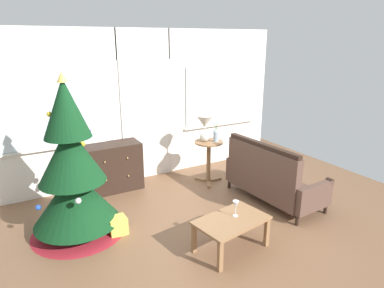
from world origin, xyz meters
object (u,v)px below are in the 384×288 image
at_px(dresser_cabinet, 113,167).
at_px(coffee_table, 231,223).
at_px(side_table, 209,154).
at_px(settee_sofa, 270,178).
at_px(gift_box, 118,225).
at_px(wine_glass, 236,205).
at_px(flower_vase, 216,135).
at_px(christmas_tree, 73,176).
at_px(table_lamp, 205,125).

xyz_separation_m(dresser_cabinet, coffee_table, (0.69, -2.30, -0.06)).
xyz_separation_m(dresser_cabinet, side_table, (1.50, -0.52, 0.13)).
relative_size(settee_sofa, gift_box, 7.05).
bearing_deg(dresser_cabinet, side_table, -19.25).
height_order(dresser_cabinet, wine_glass, dresser_cabinet).
xyz_separation_m(dresser_cabinet, settee_sofa, (1.92, -1.59, -0.01)).
distance_m(side_table, flower_vase, 0.35).
relative_size(coffee_table, gift_box, 4.08).
xyz_separation_m(side_table, wine_glass, (-0.73, -1.74, 0.01)).
bearing_deg(flower_vase, side_table, 149.04).
distance_m(christmas_tree, settee_sofa, 2.79).
xyz_separation_m(flower_vase, gift_box, (-1.97, -0.74, -0.74)).
relative_size(side_table, gift_box, 3.30).
bearing_deg(side_table, settee_sofa, -68.74).
distance_m(side_table, table_lamp, 0.51).
distance_m(christmas_tree, coffee_table, 2.00).
bearing_deg(flower_vase, table_lamp, 147.99).
height_order(settee_sofa, flower_vase, flower_vase).
xyz_separation_m(table_lamp, coffee_table, (-0.75, -1.82, -0.69)).
xyz_separation_m(christmas_tree, settee_sofa, (2.71, -0.55, -0.39)).
bearing_deg(flower_vase, wine_glass, -116.26).
bearing_deg(coffee_table, wine_glass, 24.46).
xyz_separation_m(christmas_tree, flower_vase, (2.39, 0.45, 0.09)).
xyz_separation_m(dresser_cabinet, gift_box, (-0.37, -1.32, -0.28)).
bearing_deg(dresser_cabinet, wine_glass, -71.12).
xyz_separation_m(side_table, table_lamp, (-0.06, 0.04, 0.50)).
height_order(dresser_cabinet, flower_vase, flower_vase).
relative_size(settee_sofa, flower_vase, 4.50).
relative_size(settee_sofa, table_lamp, 3.58).
xyz_separation_m(flower_vase, coffee_table, (-0.91, -1.72, -0.52)).
relative_size(table_lamp, gift_box, 1.97).
bearing_deg(wine_glass, gift_box, 140.38).
bearing_deg(settee_sofa, table_lamp, 113.23).
bearing_deg(settee_sofa, christmas_tree, 168.48).
bearing_deg(settee_sofa, coffee_table, -149.89).
bearing_deg(table_lamp, coffee_table, -112.43).
distance_m(christmas_tree, dresser_cabinet, 1.36).
xyz_separation_m(side_table, coffee_table, (-0.81, -1.78, -0.19)).
distance_m(table_lamp, coffee_table, 2.08).
height_order(table_lamp, wine_glass, table_lamp).
distance_m(dresser_cabinet, settee_sofa, 2.49).
height_order(side_table, flower_vase, flower_vase).
bearing_deg(table_lamp, settee_sofa, -66.77).
relative_size(side_table, wine_glass, 3.79).
height_order(dresser_cabinet, coffee_table, dresser_cabinet).
height_order(christmas_tree, gift_box, christmas_tree).
relative_size(christmas_tree, dresser_cabinet, 2.26).
relative_size(dresser_cabinet, gift_box, 4.03).
relative_size(christmas_tree, settee_sofa, 1.29).
relative_size(side_table, table_lamp, 1.68).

